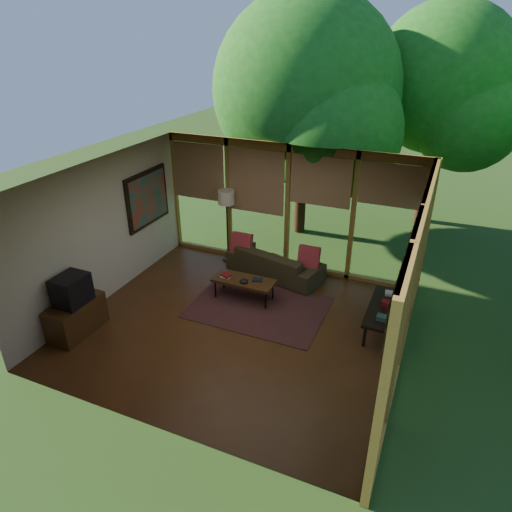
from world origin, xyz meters
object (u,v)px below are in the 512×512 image
at_px(sofa, 275,262).
at_px(floor_lamp, 226,201).
at_px(media_cabinet, 76,317).
at_px(side_console, 386,310).
at_px(coffee_table, 244,281).
at_px(television, 71,290).

relative_size(sofa, floor_lamp, 1.24).
height_order(media_cabinet, side_console, media_cabinet).
xyz_separation_m(sofa, side_console, (2.47, -1.08, 0.11)).
relative_size(coffee_table, side_console, 0.86).
xyz_separation_m(television, side_console, (4.85, 2.16, -0.44)).
height_order(coffee_table, side_console, side_console).
bearing_deg(television, sofa, 53.74).
xyz_separation_m(media_cabinet, television, (0.02, 0.00, 0.55)).
relative_size(sofa, media_cabinet, 2.04).
relative_size(media_cabinet, side_console, 0.71).
distance_m(coffee_table, side_console, 2.68).
distance_m(television, side_console, 5.33).
relative_size(floor_lamp, coffee_table, 1.38).
xyz_separation_m(media_cabinet, coffee_table, (2.19, 2.12, 0.09)).
bearing_deg(sofa, floor_lamp, 1.58).
relative_size(floor_lamp, side_console, 1.18).
relative_size(television, coffee_table, 0.46).
height_order(television, floor_lamp, floor_lamp).
bearing_deg(media_cabinet, television, 0.00).
bearing_deg(media_cabinet, side_console, 23.92).
distance_m(media_cabinet, coffee_table, 3.05).
height_order(media_cabinet, coffee_table, media_cabinet).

